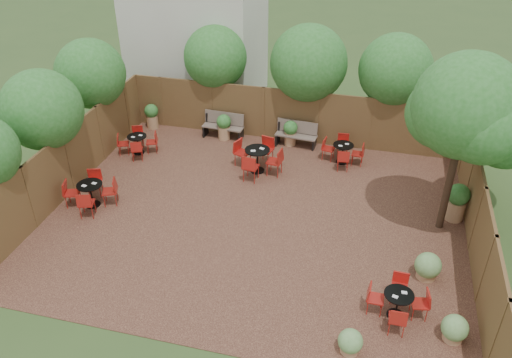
# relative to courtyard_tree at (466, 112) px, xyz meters

# --- Properties ---
(ground) EXTENTS (80.00, 80.00, 0.00)m
(ground) POSITION_rel_courtyard_tree_xyz_m (-5.23, -0.82, -3.63)
(ground) COLOR #354F23
(ground) RESTS_ON ground
(courtyard_paving) EXTENTS (12.00, 10.00, 0.02)m
(courtyard_paving) POSITION_rel_courtyard_tree_xyz_m (-5.23, -0.82, -3.62)
(courtyard_paving) COLOR #331C15
(courtyard_paving) RESTS_ON ground
(fence_back) EXTENTS (12.00, 0.08, 2.00)m
(fence_back) POSITION_rel_courtyard_tree_xyz_m (-5.23, 4.18, -2.63)
(fence_back) COLOR #4F351D
(fence_back) RESTS_ON ground
(fence_left) EXTENTS (0.08, 10.00, 2.00)m
(fence_left) POSITION_rel_courtyard_tree_xyz_m (-11.23, -0.82, -2.63)
(fence_left) COLOR #4F351D
(fence_left) RESTS_ON ground
(fence_right) EXTENTS (0.08, 10.00, 2.00)m
(fence_right) POSITION_rel_courtyard_tree_xyz_m (0.77, -0.82, -2.63)
(fence_right) COLOR #4F351D
(fence_right) RESTS_ON ground
(neighbour_building) EXTENTS (5.00, 4.00, 8.00)m
(neighbour_building) POSITION_rel_courtyard_tree_xyz_m (-9.73, 7.18, 0.37)
(neighbour_building) COLOR beige
(neighbour_building) RESTS_ON ground
(overhang_foliage) EXTENTS (15.37, 10.58, 2.74)m
(overhang_foliage) POSITION_rel_courtyard_tree_xyz_m (-6.94, 2.61, -0.91)
(overhang_foliage) COLOR #266821
(overhang_foliage) RESTS_ON ground
(courtyard_tree) EXTENTS (2.86, 2.78, 5.14)m
(courtyard_tree) POSITION_rel_courtyard_tree_xyz_m (0.00, 0.00, 0.00)
(courtyard_tree) COLOR black
(courtyard_tree) RESTS_ON courtyard_paving
(park_bench_left) EXTENTS (1.56, 0.59, 0.95)m
(park_bench_left) POSITION_rel_courtyard_tree_xyz_m (-7.65, 3.80, -3.13)
(park_bench_left) COLOR brown
(park_bench_left) RESTS_ON courtyard_paving
(park_bench_right) EXTENTS (1.53, 0.61, 0.93)m
(park_bench_right) POSITION_rel_courtyard_tree_xyz_m (-4.89, 3.80, -3.14)
(park_bench_right) COLOR brown
(park_bench_right) RESTS_ON courtyard_paving
(bistro_tables) EXTENTS (10.55, 8.17, 0.95)m
(bistro_tables) POSITION_rel_courtyard_tree_xyz_m (-6.26, 0.37, -3.18)
(bistro_tables) COLOR black
(bistro_tables) RESTS_ON courtyard_paving
(planters) EXTENTS (11.57, 3.93, 1.16)m
(planters) POSITION_rel_courtyard_tree_xyz_m (-4.76, 2.55, -3.05)
(planters) COLOR #A67B53
(planters) RESTS_ON courtyard_paving
(low_shrubs) EXTENTS (2.74, 3.41, 0.72)m
(low_shrubs) POSITION_rel_courtyard_tree_xyz_m (-0.64, -3.55, -3.30)
(low_shrubs) COLOR #A67B53
(low_shrubs) RESTS_ON courtyard_paving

